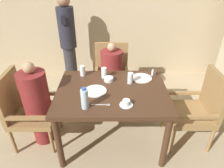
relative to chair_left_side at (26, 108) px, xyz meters
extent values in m
plane|color=tan|center=(1.04, 0.00, -0.51)|extent=(16.00, 16.00, 0.00)
cube|color=tan|center=(1.04, 1.90, 0.89)|extent=(8.00, 0.06, 2.80)
cube|color=#422819|center=(1.04, 0.00, 0.23)|extent=(1.27, 0.96, 0.05)
cylinder|color=#422819|center=(0.47, -0.42, -0.15)|extent=(0.07, 0.07, 0.72)
cylinder|color=#422819|center=(1.62, -0.42, -0.15)|extent=(0.07, 0.07, 0.72)
cylinder|color=#422819|center=(0.47, 0.42, -0.15)|extent=(0.07, 0.07, 0.72)
cylinder|color=#422819|center=(1.62, 0.42, -0.15)|extent=(0.07, 0.07, 0.72)
cube|color=olive|center=(0.09, 0.00, -0.10)|extent=(0.52, 0.52, 0.07)
cube|color=olive|center=(-0.15, 0.00, 0.19)|extent=(0.05, 0.52, 0.53)
cube|color=olive|center=(0.09, 0.24, 0.05)|extent=(0.47, 0.04, 0.04)
cube|color=olive|center=(0.09, -0.24, 0.05)|extent=(0.47, 0.04, 0.04)
cylinder|color=olive|center=(0.32, 0.23, -0.32)|extent=(0.04, 0.04, 0.37)
cylinder|color=olive|center=(0.32, -0.23, -0.32)|extent=(0.04, 0.04, 0.37)
cylinder|color=olive|center=(-0.14, 0.23, -0.32)|extent=(0.04, 0.04, 0.37)
cylinder|color=olive|center=(-0.14, -0.23, -0.32)|extent=(0.04, 0.04, 0.37)
cylinder|color=maroon|center=(0.15, 0.00, -0.29)|extent=(0.24, 0.24, 0.44)
cylinder|color=maroon|center=(0.15, 0.00, 0.21)|extent=(0.32, 0.32, 0.55)
sphere|color=tan|center=(0.15, 0.00, 0.55)|extent=(0.13, 0.13, 0.13)
cube|color=olive|center=(1.04, 0.80, -0.10)|extent=(0.52, 0.52, 0.07)
cube|color=olive|center=(1.04, 1.04, 0.19)|extent=(0.52, 0.05, 0.53)
cube|color=olive|center=(1.28, 0.80, 0.05)|extent=(0.04, 0.47, 0.04)
cube|color=olive|center=(0.80, 0.80, 0.05)|extent=(0.04, 0.47, 0.04)
cylinder|color=olive|center=(1.27, 0.57, -0.32)|extent=(0.04, 0.04, 0.37)
cylinder|color=olive|center=(0.81, 0.57, -0.32)|extent=(0.04, 0.04, 0.37)
cylinder|color=olive|center=(1.27, 1.03, -0.32)|extent=(0.04, 0.04, 0.37)
cylinder|color=olive|center=(0.81, 1.03, -0.32)|extent=(0.04, 0.04, 0.37)
cylinder|color=maroon|center=(1.04, 0.74, -0.29)|extent=(0.24, 0.24, 0.44)
cylinder|color=maroon|center=(1.04, 0.74, 0.18)|extent=(0.32, 0.32, 0.50)
sphere|color=tan|center=(1.04, 0.74, 0.50)|extent=(0.12, 0.12, 0.12)
cube|color=olive|center=(2.00, 0.00, -0.10)|extent=(0.52, 0.52, 0.07)
cube|color=olive|center=(2.24, 0.00, 0.19)|extent=(0.05, 0.52, 0.53)
cube|color=olive|center=(2.00, -0.24, 0.05)|extent=(0.47, 0.04, 0.04)
cube|color=olive|center=(2.00, 0.24, 0.05)|extent=(0.47, 0.04, 0.04)
cylinder|color=olive|center=(1.77, -0.23, -0.32)|extent=(0.04, 0.04, 0.37)
cylinder|color=olive|center=(1.77, 0.23, -0.32)|extent=(0.04, 0.04, 0.37)
cylinder|color=olive|center=(2.23, -0.23, -0.32)|extent=(0.04, 0.04, 0.37)
cylinder|color=olive|center=(2.23, 0.23, -0.32)|extent=(0.04, 0.04, 0.37)
cylinder|color=#2D2D33|center=(0.30, 1.38, -0.12)|extent=(0.21, 0.21, 0.77)
cylinder|color=#23232D|center=(0.30, 1.38, 0.59)|extent=(0.28, 0.28, 0.66)
cube|color=black|center=(0.30, 1.21, 0.76)|extent=(0.07, 0.01, 0.14)
cylinder|color=white|center=(1.42, 0.26, 0.26)|extent=(0.25, 0.25, 0.01)
cylinder|color=white|center=(0.86, -0.03, 0.26)|extent=(0.25, 0.25, 0.01)
cylinder|color=white|center=(1.19, -0.29, 0.26)|extent=(0.14, 0.14, 0.01)
cylinder|color=white|center=(1.19, -0.29, 0.29)|extent=(0.08, 0.08, 0.05)
cylinder|color=white|center=(1.00, 0.21, 0.28)|extent=(0.11, 0.11, 0.05)
cylinder|color=silver|center=(0.77, -0.33, 0.36)|extent=(0.08, 0.08, 0.21)
cylinder|color=#3359B2|center=(0.77, -0.33, 0.48)|extent=(0.04, 0.04, 0.02)
cylinder|color=silver|center=(1.26, 0.16, 0.33)|extent=(0.07, 0.07, 0.13)
cylinder|color=silver|center=(0.67, 0.35, 0.33)|extent=(0.07, 0.07, 0.13)
cylinder|color=silver|center=(0.95, 0.29, 0.33)|extent=(0.07, 0.07, 0.13)
cylinder|color=white|center=(1.57, 0.34, 0.30)|extent=(0.03, 0.03, 0.08)
cylinder|color=#4C3D2D|center=(1.61, 0.34, 0.30)|extent=(0.03, 0.03, 0.07)
cube|color=silver|center=(0.91, -0.28, 0.26)|extent=(0.17, 0.01, 0.00)
cube|color=silver|center=(1.00, -0.28, 0.26)|extent=(0.04, 0.02, 0.00)
camera|label=1|loc=(1.03, -1.92, 1.50)|focal=32.00mm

